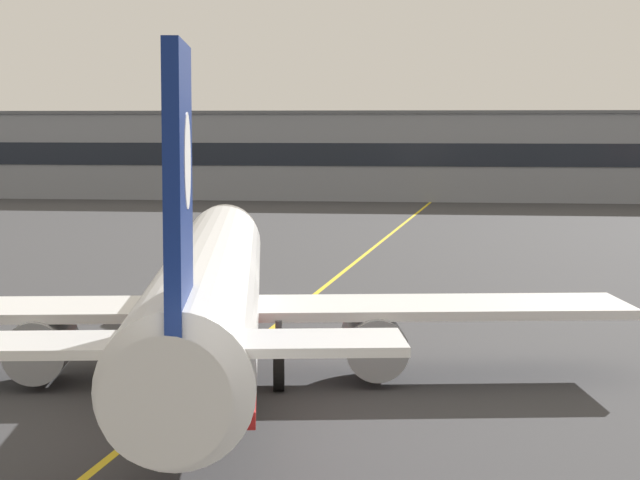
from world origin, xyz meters
TOP-DOWN VIEW (x-y plane):
  - ground_plane at (0.00, 0.00)m, footprint 400.00×400.00m
  - taxiway_centreline at (0.00, 30.00)m, footprint 7.05×179.88m
  - airliner_foreground at (-0.68, 9.10)m, footprint 32.35×41.32m
  - terminal_building at (5.12, 120.85)m, footprint 165.07×12.40m

SIDE VIEW (x-z plane):
  - ground_plane at x=0.00m, z-range 0.00..0.00m
  - taxiway_centreline at x=0.00m, z-range 0.00..0.01m
  - airliner_foreground at x=-0.68m, z-range -2.46..9.19m
  - terminal_building at x=5.12m, z-range 0.01..11.17m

